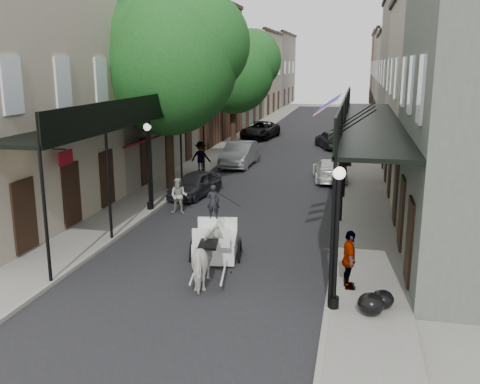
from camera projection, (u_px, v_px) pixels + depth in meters
The scene contains 24 objects.
ground at pixel (203, 270), 16.60m from camera, with size 140.00×140.00×0.00m, color gray.
road at pixel (287, 160), 35.59m from camera, with size 8.00×90.00×0.01m, color black.
sidewalk_left at pixel (214, 156), 36.62m from camera, with size 2.20×90.00×0.12m, color gray.
sidewalk_right at pixel (364, 162), 34.53m from camera, with size 2.20×90.00×0.12m, color gray.
building_row_left at pixel (203, 75), 45.64m from camera, with size 5.00×80.00×10.50m, color tan.
building_row_right at pixel (413, 76), 42.05m from camera, with size 5.00×80.00×10.50m, color gray.
gallery_left at pixel (141, 115), 23.27m from camera, with size 2.20×18.05×4.88m.
gallery_right at pixel (366, 120), 21.28m from camera, with size 2.20×18.05×4.88m.
tree_near at pixel (176, 58), 25.61m from camera, with size 7.31×6.80×9.63m.
tree_far at pixel (238, 69), 39.06m from camera, with size 6.45×6.00×8.61m.
lamppost_right_near at pixel (336, 237), 13.37m from camera, with size 0.32×0.32×3.71m.
lamppost_left at pixel (149, 165), 22.67m from camera, with size 0.32×0.32×3.71m.
lamppost_right_far at pixel (351, 135), 32.35m from camera, with size 0.32×0.32×3.71m.
horse at pixel (208, 259), 15.37m from camera, with size 0.85×1.87×1.58m, color silver.
carriage at pixel (216, 226), 17.71m from camera, with size 1.84×2.51×2.65m.
pedestrian_walking at pixel (179, 196), 22.69m from camera, with size 0.75×0.59×1.55m, color #9D9E95.
pedestrian_sidewalk_left at pixel (201, 157), 30.61m from camera, with size 1.16×0.67×1.80m, color gray.
pedestrian_sidewalk_right at pixel (349, 260), 14.83m from camera, with size 0.98×0.41×1.68m, color gray.
car_left_near at pixel (195, 184), 25.63m from camera, with size 1.45×3.59×1.22m, color black.
car_left_mid at pixel (240, 154), 33.21m from camera, with size 1.61×4.61×1.52m, color gray.
car_left_far at pixel (260, 130), 45.44m from camera, with size 2.37×5.14×1.43m, color black.
car_right_near at pixel (329, 170), 29.10m from camera, with size 1.68×4.13×1.20m, color silver.
car_right_far at pixel (331, 139), 40.10m from camera, with size 1.66×4.13×1.41m, color black.
trash_bags at pixel (375, 302), 13.52m from camera, with size 0.93×1.08×0.57m.
Camera 1 is at (4.47, -14.95, 6.28)m, focal length 40.00 mm.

